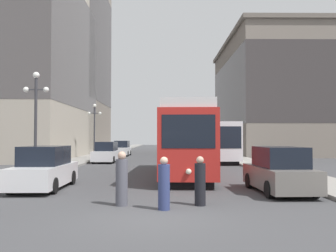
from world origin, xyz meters
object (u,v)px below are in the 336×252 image
streetcar (186,139)px  parked_car_right_far (279,171)px  parked_car_left_mid (44,169)px  lamp_post_left_far (94,122)px  pedestrian_crossing_near (164,185)px  transit_bus (215,140)px  pedestrian_crossing_far (200,183)px  pedestrian_on_sidewalk (122,180)px  parked_car_left_near (122,149)px  lamp_post_left_near (36,107)px  parked_car_left_far (106,153)px

streetcar → parked_car_right_far: bearing=-61.1°
parked_car_left_mid → streetcar: bearing=39.9°
streetcar → lamp_post_left_far: lamp_post_left_far is taller
parked_car_right_far → pedestrian_crossing_near: 5.69m
transit_bus → pedestrian_crossing_far: bearing=-100.1°
pedestrian_on_sidewalk → parked_car_right_far: bearing=88.6°
pedestrian_crossing_near → lamp_post_left_far: lamp_post_left_far is taller
transit_bus → parked_car_right_far: 19.00m
parked_car_left_near → lamp_post_left_near: size_ratio=0.81×
parked_car_right_far → parked_car_left_far: bearing=-63.2°
parked_car_left_near → lamp_post_left_near: lamp_post_left_near is taller
pedestrian_on_sidewalk → lamp_post_left_far: lamp_post_left_far is taller
transit_bus → pedestrian_crossing_near: transit_bus is taller
lamp_post_left_near → parked_car_left_mid: bearing=-65.6°
streetcar → parked_car_left_near: bearing=108.1°
parked_car_left_near → pedestrian_crossing_far: bearing=-77.9°
lamp_post_left_far → pedestrian_crossing_near: bearing=-74.4°
pedestrian_on_sidewalk → streetcar: bearing=138.6°
pedestrian_crossing_near → lamp_post_left_far: (-7.04, 25.27, 2.99)m
pedestrian_crossing_near → pedestrian_crossing_far: (1.16, 0.68, -0.01)m
parked_car_left_far → pedestrian_crossing_near: size_ratio=2.91×
parked_car_left_mid → parked_car_right_far: bearing=-7.5°
pedestrian_on_sidewalk → parked_car_left_far: bearing=164.8°
pedestrian_crossing_far → pedestrian_on_sidewalk: 2.53m
parked_car_right_far → parked_car_left_far: (-9.72, 17.68, 0.00)m
streetcar → pedestrian_crossing_near: streetcar is taller
pedestrian_crossing_far → lamp_post_left_near: 11.92m
parked_car_left_near → parked_car_left_far: bearing=-89.1°
transit_bus → parked_car_left_near: 14.28m
pedestrian_crossing_near → pedestrian_on_sidewalk: pedestrian_on_sidewalk is taller
parked_car_left_far → pedestrian_on_sidewalk: (3.77, -20.37, -0.03)m
parked_car_left_far → pedestrian_crossing_far: (6.30, -20.37, -0.11)m
parked_car_left_far → pedestrian_on_sidewalk: 20.72m
parked_car_left_far → pedestrian_crossing_near: 21.67m
pedestrian_crossing_far → lamp_post_left_far: lamp_post_left_far is taller
pedestrian_crossing_far → pedestrian_on_sidewalk: pedestrian_on_sidewalk is taller
parked_car_left_mid → pedestrian_crossing_near: (5.14, -4.56, -0.10)m
parked_car_left_far → pedestrian_on_sidewalk: bearing=-77.8°
parked_car_left_mid → pedestrian_crossing_far: parked_car_left_mid is taller
transit_bus → lamp_post_left_near: 18.05m
parked_car_left_near → pedestrian_crossing_far: parked_car_left_near is taller
parked_car_left_near → pedestrian_crossing_near: bearing=-80.1°
transit_bus → pedestrian_crossing_far: transit_bus is taller
parked_car_left_far → lamp_post_left_far: lamp_post_left_far is taller
transit_bus → parked_car_left_far: bearing=-173.3°
streetcar → parked_car_left_far: size_ratio=2.69×
transit_bus → parked_car_right_far: bearing=-91.2°
streetcar → lamp_post_left_far: (-8.29, 15.26, 1.63)m
streetcar → parked_car_left_far: streetcar is taller
pedestrian_crossing_near → pedestrian_on_sidewalk: bearing=-2.9°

